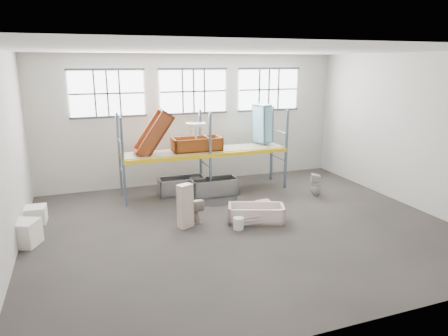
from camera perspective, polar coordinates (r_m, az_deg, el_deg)
name	(u,v)px	position (r m, az deg, el deg)	size (l,w,h in m)	color
floor	(241,227)	(12.05, 2.47, -8.41)	(12.00, 10.00, 0.10)	#433E3A
ceiling	(243,48)	(11.08, 2.77, 16.62)	(12.00, 10.00, 0.10)	silver
wall_back	(193,119)	(16.01, -4.38, 6.86)	(12.00, 0.10, 5.00)	#BAB7AD
wall_front	(359,198)	(7.05, 18.57, -4.09)	(12.00, 0.10, 5.00)	#BAB6AD
wall_right	(412,131)	(14.69, 25.06, 4.81)	(0.10, 10.00, 5.00)	#9E9B93
window_left	(107,93)	(15.24, -16.19, 10.10)	(2.60, 0.04, 1.60)	white
window_mid	(193,91)	(15.79, -4.35, 10.77)	(2.60, 0.04, 1.60)	white
window_right	(269,89)	(16.94, 6.32, 10.99)	(2.60, 0.04, 1.60)	white
rack_upright_la	(123,163)	(13.56, -14.07, 0.72)	(0.08, 0.08, 3.00)	slate
rack_upright_lb	(119,155)	(14.73, -14.59, 1.78)	(0.08, 0.08, 3.00)	slate
rack_upright_ma	(210,156)	(14.16, -1.94, 1.75)	(0.08, 0.08, 3.00)	slate
rack_upright_mb	(201,149)	(15.28, -3.34, 2.70)	(0.08, 0.08, 3.00)	slate
rack_upright_ra	(286,150)	(15.34, 8.79, 2.59)	(0.08, 0.08, 3.00)	slate
rack_upright_rb	(272,144)	(16.37, 6.78, 3.43)	(0.08, 0.08, 3.00)	slate
rack_beam_front	(210,156)	(14.16, -1.94, 1.75)	(6.00, 0.10, 0.14)	yellow
rack_beam_back	(201,149)	(15.28, -3.34, 2.70)	(6.00, 0.10, 0.14)	yellow
shelf_deck	(205,150)	(14.70, -2.67, 2.54)	(5.90, 1.10, 0.03)	gray
wet_patch	(213,198)	(14.39, -1.64, -4.24)	(1.80, 1.80, 0.00)	black
bathtub_beige	(256,213)	(12.33, 4.55, -6.40)	(1.68, 0.79, 0.49)	beige
cistern_spare	(263,207)	(12.79, 5.51, -5.46)	(0.44, 0.21, 0.42)	beige
sink_in_tub	(253,211)	(12.77, 4.12, -6.03)	(0.42, 0.42, 0.15)	beige
toilet_beige	(193,209)	(12.30, -4.36, -5.82)	(0.41, 0.73, 0.74)	beige
cistern_tall	(185,206)	(11.77, -5.51, -5.37)	(0.42, 0.27, 1.30)	#C1AD9E
toilet_white	(316,184)	(14.92, 12.93, -2.29)	(0.37, 0.38, 0.82)	silver
steel_tub_left	(181,186)	(14.85, -6.04, -2.49)	(1.67, 0.78, 0.61)	#B6B7BD
steel_tub_right	(214,187)	(14.64, -1.43, -2.65)	(1.67, 0.78, 0.61)	#95989B
rust_tub_flat	(197,144)	(14.55, -3.86, 3.36)	(1.76, 0.82, 0.49)	brown
rust_tub_tilted	(153,134)	(14.14, -9.96, 4.80)	(1.74, 0.81, 0.49)	#9A3319
sink_on_shelf	(196,139)	(14.17, -3.98, 4.19)	(0.67, 0.52, 0.60)	silver
blue_tub_upright	(262,124)	(15.63, 5.41, 6.26)	(1.47, 0.69, 0.41)	#74B2C8
bucket	(238,223)	(11.74, 2.06, -7.83)	(0.30, 0.30, 0.35)	silver
carton_near	(23,233)	(11.96, -26.61, -8.24)	(0.78, 0.67, 0.67)	white
carton_far	(35,215)	(13.40, -25.15, -6.01)	(0.61, 0.61, 0.51)	white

